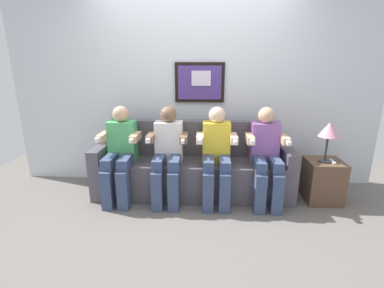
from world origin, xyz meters
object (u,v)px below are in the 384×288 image
at_px(couch, 193,170).
at_px(person_leftmost, 120,150).
at_px(person_rightmost, 266,153).
at_px(side_table_right, 323,181).
at_px(person_left_center, 168,151).
at_px(person_right_center, 216,152).
at_px(table_lamp, 329,131).
at_px(spare_remote_on_table, 332,162).

height_order(couch, person_leftmost, person_leftmost).
relative_size(person_rightmost, side_table_right, 2.22).
bearing_deg(person_left_center, person_leftmost, 180.00).
bearing_deg(side_table_right, person_rightmost, -175.01).
height_order(person_right_center, table_lamp, person_right_center).
relative_size(person_leftmost, spare_remote_on_table, 8.54).
distance_m(person_rightmost, table_lamp, 0.73).
relative_size(person_right_center, side_table_right, 2.22).
height_order(side_table_right, spare_remote_on_table, spare_remote_on_table).
relative_size(couch, spare_remote_on_table, 18.44).
relative_size(table_lamp, spare_remote_on_table, 3.54).
bearing_deg(person_rightmost, person_right_center, 180.00).
bearing_deg(person_right_center, spare_remote_on_table, 0.40).
bearing_deg(side_table_right, table_lamp, -125.90).
xyz_separation_m(person_leftmost, spare_remote_on_table, (2.45, 0.01, -0.10)).
bearing_deg(person_leftmost, person_right_center, 0.00).
relative_size(person_leftmost, person_rightmost, 1.00).
bearing_deg(person_rightmost, spare_remote_on_table, 0.69).
height_order(person_leftmost, table_lamp, person_leftmost).
distance_m(couch, person_leftmost, 0.91).
height_order(couch, side_table_right, couch).
bearing_deg(spare_remote_on_table, table_lamp, 166.09).
bearing_deg(spare_remote_on_table, person_left_center, -179.72).
xyz_separation_m(couch, person_right_center, (0.28, -0.17, 0.29)).
bearing_deg(person_leftmost, spare_remote_on_table, 0.21).
height_order(couch, spare_remote_on_table, couch).
distance_m(person_leftmost, table_lamp, 2.38).
bearing_deg(person_right_center, person_left_center, 180.00).
bearing_deg(couch, person_leftmost, -168.69).
relative_size(couch, person_right_center, 2.16).
xyz_separation_m(person_right_center, side_table_right, (1.27, 0.06, -0.36)).
bearing_deg(person_left_center, table_lamp, 0.90).
relative_size(person_leftmost, person_right_center, 1.00).
distance_m(person_right_center, person_rightmost, 0.56).
bearing_deg(couch, person_rightmost, -11.31).
distance_m(person_leftmost, spare_remote_on_table, 2.45).
distance_m(person_leftmost, person_right_center, 1.13).
relative_size(person_left_center, person_right_center, 1.00).
bearing_deg(person_leftmost, side_table_right, 1.47).
distance_m(couch, spare_remote_on_table, 1.62).
distance_m(couch, person_rightmost, 0.91).
bearing_deg(person_leftmost, table_lamp, 0.69).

